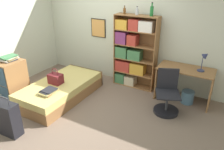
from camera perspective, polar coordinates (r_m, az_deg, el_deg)
The scene contains 17 objects.
ground_plane at distance 4.83m, azimuth -7.54°, elevation -7.49°, with size 14.00×14.00×0.00m, color #756051.
wall_back at distance 5.58m, azimuth 1.40°, elevation 11.58°, with size 10.00×0.09×2.60m.
wall_left at distance 5.82m, azimuth -25.79°, elevation 9.75°, with size 0.06×10.00×2.60m.
bed at distance 5.10m, azimuth -13.07°, elevation -3.71°, with size 1.02×1.95×0.38m.
handbag at distance 4.94m, azimuth -14.52°, elevation -0.90°, with size 0.29×0.21×0.35m.
book_stack_on_bed at distance 4.61m, azimuth -16.29°, elevation -4.11°, with size 0.30×0.39×0.07m.
suitcase at distance 4.21m, azimuth -25.58°, elevation -10.29°, with size 0.44×0.23×0.74m.
dresser at distance 5.28m, azimuth -24.98°, elevation -1.26°, with size 0.54×0.58×0.91m.
magazine_pile_on_dresser at distance 5.13m, azimuth -25.41°, elevation 4.01°, with size 0.33×0.39×0.10m.
bookcase at distance 5.30m, azimuth 5.09°, elevation 6.06°, with size 1.03×0.31×1.75m.
bottle_green at distance 5.17m, azimuth 3.29°, elevation 16.42°, with size 0.06×0.06×0.18m.
bottle_brown at distance 5.06m, azimuth 6.57°, elevation 16.14°, with size 0.07×0.07×0.19m.
bottle_clear at distance 4.93m, azimuth 10.34°, elevation 16.18°, with size 0.07×0.07×0.29m.
desk at distance 4.95m, azimuth 18.47°, elevation -0.92°, with size 1.15×0.59×0.76m.
desk_lamp at distance 4.74m, azimuth 23.09°, elevation 4.05°, with size 0.20×0.15×0.43m.
desk_chair at distance 4.56m, azimuth 14.10°, elevation -6.18°, with size 0.60×0.60×0.88m.
waste_bin at distance 5.05m, azimuth 19.11°, elevation -5.44°, with size 0.27×0.27×0.28m.
Camera 1 is at (2.53, -3.24, 2.54)m, focal length 35.00 mm.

